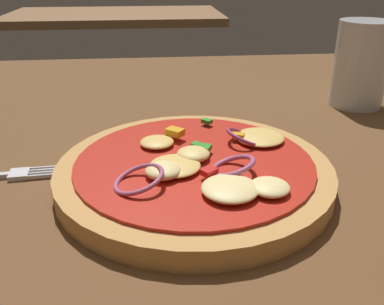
{
  "coord_description": "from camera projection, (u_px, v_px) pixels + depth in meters",
  "views": [
    {
      "loc": [
        -0.03,
        -0.34,
        0.22
      ],
      "look_at": [
        0.01,
        0.01,
        0.05
      ],
      "focal_mm": 38.21,
      "sensor_mm": 36.0,
      "label": 1
    }
  ],
  "objects": [
    {
      "name": "dining_table",
      "position": [
        183.0,
        189.0,
        0.4
      ],
      "size": [
        1.14,
        1.05,
        0.03
      ],
      "color": "brown",
      "rests_on": "ground"
    },
    {
      "name": "pizza",
      "position": [
        195.0,
        170.0,
        0.38
      ],
      "size": [
        0.25,
        0.25,
        0.04
      ],
      "color": "tan",
      "rests_on": "dining_table"
    },
    {
      "name": "beer_glass",
      "position": [
        360.0,
        70.0,
        0.56
      ],
      "size": [
        0.07,
        0.07,
        0.12
      ],
      "color": "silver",
      "rests_on": "dining_table"
    },
    {
      "name": "background_table",
      "position": [
        115.0,
        16.0,
        1.61
      ],
      "size": [
        0.82,
        0.46,
        0.03
      ],
      "color": "brown",
      "rests_on": "ground"
    }
  ]
}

